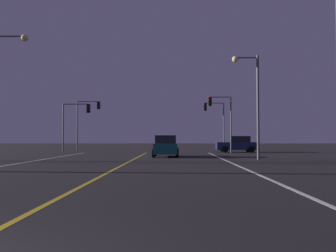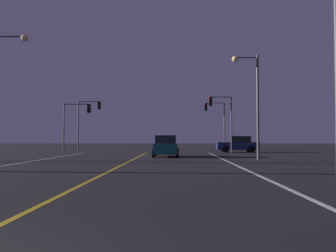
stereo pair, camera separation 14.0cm
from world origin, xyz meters
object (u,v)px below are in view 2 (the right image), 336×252
(traffic_light_near_right, at_px, (221,112))
(traffic_light_far_right, at_px, (215,115))
(street_lamp_right_near, at_px, (323,45))
(car_ahead_far, at_px, (166,146))
(traffic_light_far_left, at_px, (89,114))
(traffic_light_near_left, at_px, (77,116))
(street_lamp_right_far, at_px, (251,93))
(car_crossing_side, at_px, (238,144))

(traffic_light_near_right, distance_m, traffic_light_far_right, 5.50)
(street_lamp_right_near, bearing_deg, car_ahead_far, -70.21)
(traffic_light_far_right, relative_size, traffic_light_far_left, 0.97)
(traffic_light_near_right, distance_m, traffic_light_near_left, 14.71)
(street_lamp_right_near, xyz_separation_m, street_lamp_right_far, (0.04, 12.43, -0.13))
(car_ahead_far, height_order, car_crossing_side, same)
(traffic_light_near_left, relative_size, traffic_light_far_left, 0.86)
(traffic_light_near_right, xyz_separation_m, street_lamp_right_near, (0.58, -24.70, 0.53))
(traffic_light_near_right, relative_size, street_lamp_right_near, 0.78)
(car_ahead_far, relative_size, car_crossing_side, 1.00)
(street_lamp_right_far, bearing_deg, street_lamp_right_near, 89.80)
(car_crossing_side, relative_size, traffic_light_near_left, 0.86)
(car_ahead_far, distance_m, traffic_light_far_right, 15.08)
(car_crossing_side, xyz_separation_m, traffic_light_near_right, (-1.94, -1.37, 3.37))
(traffic_light_near_right, relative_size, traffic_light_far_right, 1.01)
(car_crossing_side, bearing_deg, car_ahead_far, 52.71)
(car_ahead_far, relative_size, street_lamp_right_far, 0.60)
(traffic_light_near_left, bearing_deg, street_lamp_right_near, -58.26)
(traffic_light_far_left, bearing_deg, street_lamp_right_near, -62.96)
(traffic_light_near_left, relative_size, traffic_light_far_right, 0.89)
(traffic_light_near_right, relative_size, traffic_light_far_left, 0.98)
(traffic_light_near_left, bearing_deg, car_crossing_side, 4.71)
(car_crossing_side, height_order, traffic_light_far_right, traffic_light_far_right)
(car_crossing_side, bearing_deg, street_lamp_right_near, 87.01)
(traffic_light_far_left, height_order, street_lamp_right_far, street_lamp_right_far)
(street_lamp_right_near, relative_size, street_lamp_right_far, 1.03)
(car_ahead_far, height_order, traffic_light_near_right, traffic_light_near_right)
(car_crossing_side, xyz_separation_m, traffic_light_near_left, (-16.64, -1.37, 2.92))
(traffic_light_far_right, distance_m, street_lamp_right_far, 17.79)
(traffic_light_near_left, distance_m, traffic_light_far_left, 5.53)
(street_lamp_right_far, bearing_deg, car_crossing_side, -95.53)
(traffic_light_far_left, bearing_deg, car_ahead_far, -55.33)
(street_lamp_right_near, bearing_deg, traffic_light_far_left, -62.96)
(traffic_light_near_right, xyz_separation_m, traffic_light_far_left, (-14.84, 5.50, 0.10))
(traffic_light_near_right, height_order, street_lamp_right_near, street_lamp_right_near)
(car_crossing_side, relative_size, traffic_light_far_right, 0.76)
(car_ahead_far, height_order, traffic_light_far_right, traffic_light_far_right)
(street_lamp_right_near, bearing_deg, traffic_light_near_right, -88.66)
(traffic_light_far_left, bearing_deg, traffic_light_near_left, -88.58)
(car_ahead_far, height_order, street_lamp_right_near, street_lamp_right_near)
(traffic_light_near_right, bearing_deg, traffic_light_near_left, -0.00)
(traffic_light_near_right, distance_m, traffic_light_far_left, 15.82)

